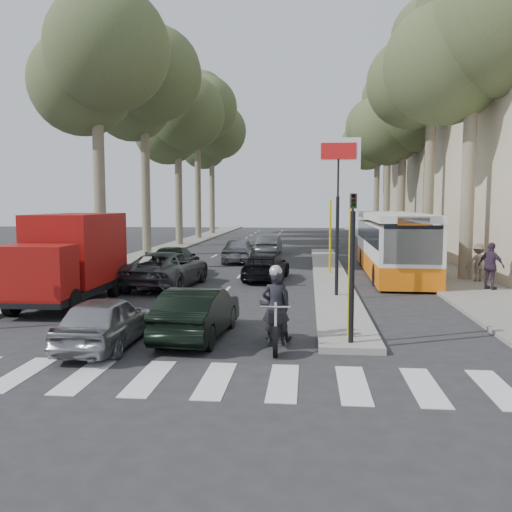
{
  "coord_description": "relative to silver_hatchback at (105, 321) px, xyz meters",
  "views": [
    {
      "loc": [
        2.24,
        -13.95,
        3.39
      ],
      "look_at": [
        0.5,
        4.1,
        1.6
      ],
      "focal_mm": 38.0,
      "sensor_mm": 36.0,
      "label": 1
    }
  ],
  "objects": [
    {
      "name": "tree_r_d",
      "position": [
        11.61,
        35.96,
        10.46
      ],
      "size": [
        7.4,
        7.2,
        14.88
      ],
      "color": "#6B604C",
      "rests_on": "ground"
    },
    {
      "name": "queue_car_b",
      "position": [
        2.89,
        11.44,
        -0.03
      ],
      "size": [
        2.07,
        4.23,
        1.18
      ],
      "primitive_type": "imported",
      "rotation": [
        0.0,
        0.0,
        3.04
      ],
      "color": "black",
      "rests_on": "ground"
    },
    {
      "name": "tree_l_d",
      "position": [
        -5.39,
        37.96,
        11.15
      ],
      "size": [
        7.4,
        7.2,
        15.66
      ],
      "color": "#6B604C",
      "rests_on": "ground"
    },
    {
      "name": "queue_car_a",
      "position": [
        -0.94,
        9.09,
        0.1
      ],
      "size": [
        2.85,
        5.36,
        1.44
      ],
      "primitive_type": "imported",
      "rotation": [
        0.0,
        0.0,
        3.05
      ],
      "color": "#4B4E53",
      "rests_on": "ground"
    },
    {
      "name": "traffic_light_island",
      "position": [
        5.74,
        0.35,
        1.87
      ],
      "size": [
        0.16,
        0.41,
        3.6
      ],
      "color": "black",
      "rests_on": "ground"
    },
    {
      "name": "tree_r_a",
      "position": [
        11.61,
        11.96,
        9.77
      ],
      "size": [
        7.4,
        7.2,
        14.1
      ],
      "color": "#6B604C",
      "rests_on": "ground"
    },
    {
      "name": "tree_l_c",
      "position": [
        -5.29,
        29.96,
        9.42
      ],
      "size": [
        7.4,
        7.2,
        13.71
      ],
      "color": "#6B604C",
      "rests_on": "ground"
    },
    {
      "name": "tree_l_e",
      "position": [
        -5.49,
        45.96,
        10.11
      ],
      "size": [
        7.4,
        7.2,
        14.49
      ],
      "color": "#6B604C",
      "rests_on": "ground"
    },
    {
      "name": "traffic_island",
      "position": [
        5.74,
        12.85,
        -0.54
      ],
      "size": [
        1.5,
        26.0,
        0.16
      ],
      "primitive_type": "cube",
      "color": "gray",
      "rests_on": "ground"
    },
    {
      "name": "ground",
      "position": [
        2.49,
        1.85,
        -0.62
      ],
      "size": [
        120.0,
        120.0,
        0.0
      ],
      "primitive_type": "plane",
      "color": "#28282B",
      "rests_on": "ground"
    },
    {
      "name": "red_truck",
      "position": [
        -3.18,
        5.22,
        0.97
      ],
      "size": [
        2.19,
        5.65,
        3.01
      ],
      "rotation": [
        0.0,
        0.0,
        0.01
      ],
      "color": "black",
      "rests_on": "ground"
    },
    {
      "name": "pedestrian_far",
      "position": [
        11.79,
        11.07,
        0.3
      ],
      "size": [
        1.06,
        0.54,
        1.58
      ],
      "primitive_type": "imported",
      "rotation": [
        0.0,
        0.0,
        3.22
      ],
      "color": "#63584A",
      "rests_on": "sidewalk_right"
    },
    {
      "name": "city_bus",
      "position": [
        8.68,
        13.76,
        0.93
      ],
      "size": [
        2.64,
        11.18,
        2.93
      ],
      "rotation": [
        0.0,
        0.0,
        -0.02
      ],
      "color": "orange",
      "rests_on": "ground"
    },
    {
      "name": "building_far",
      "position": [
        17.99,
        35.85,
        7.38
      ],
      "size": [
        11.0,
        20.0,
        16.0
      ],
      "primitive_type": "cube",
      "color": "#B7A88E",
      "rests_on": "ground"
    },
    {
      "name": "sidewalk_right",
      "position": [
        11.09,
        26.85,
        -0.56
      ],
      "size": [
        3.2,
        70.0,
        0.12
      ],
      "primitive_type": "cube",
      "color": "gray",
      "rests_on": "ground"
    },
    {
      "name": "queue_car_c",
      "position": [
        0.8,
        18.3,
        0.1
      ],
      "size": [
        1.78,
        4.24,
        1.43
      ],
      "primitive_type": "imported",
      "rotation": [
        0.0,
        0.0,
        3.16
      ],
      "color": "#95979D",
      "rests_on": "ground"
    },
    {
      "name": "tree_l_b",
      "position": [
        -5.49,
        21.96,
        10.46
      ],
      "size": [
        7.4,
        7.2,
        14.88
      ],
      "color": "#6B604C",
      "rests_on": "ground"
    },
    {
      "name": "tree_r_b",
      "position": [
        11.71,
        19.96,
        10.8
      ],
      "size": [
        7.4,
        7.2,
        15.27
      ],
      "color": "#6B604C",
      "rests_on": "ground"
    },
    {
      "name": "silver_hatchback",
      "position": [
        0.0,
        0.0,
        0.0
      ],
      "size": [
        1.47,
        3.62,
        1.23
      ],
      "primitive_type": "imported",
      "rotation": [
        0.0,
        0.0,
        3.14
      ],
      "color": "#98999F",
      "rests_on": "ground"
    },
    {
      "name": "dark_hatchback",
      "position": [
        1.99,
        1.07,
        0.02
      ],
      "size": [
        1.63,
        3.98,
        1.28
      ],
      "primitive_type": "imported",
      "rotation": [
        0.0,
        0.0,
        3.07
      ],
      "color": "black",
      "rests_on": "ground"
    },
    {
      "name": "tree_l_a",
      "position": [
        -5.39,
        13.96,
        9.77
      ],
      "size": [
        7.4,
        7.2,
        14.1
      ],
      "color": "#6B604C",
      "rests_on": "ground"
    },
    {
      "name": "queue_car_d",
      "position": [
        2.2,
        23.31,
        0.02
      ],
      "size": [
        1.5,
        3.93,
        1.28
      ],
      "primitive_type": "imported",
      "rotation": [
        0.0,
        0.0,
        3.1
      ],
      "color": "#4E5256",
      "rests_on": "ground"
    },
    {
      "name": "tree_r_e",
      "position": [
        11.71,
        43.96,
        9.77
      ],
      "size": [
        7.4,
        7.2,
        14.1
      ],
      "color": "#6B604C",
      "rests_on": "ground"
    },
    {
      "name": "pedestrian_near",
      "position": [
        11.6,
        8.88,
        0.39
      ],
      "size": [
        1.07,
        1.12,
        1.78
      ],
      "primitive_type": "imported",
      "rotation": [
        0.0,
        0.0,
        2.29
      ],
      "color": "#3E2E46",
      "rests_on": "sidewalk_right"
    },
    {
      "name": "motorcycle",
      "position": [
        3.97,
        0.6,
        0.27
      ],
      "size": [
        0.84,
        2.29,
        1.95
      ],
      "rotation": [
        0.0,
        0.0,
        0.06
      ],
      "color": "black",
      "rests_on": "ground"
    },
    {
      "name": "median_left",
      "position": [
        -5.51,
        29.85,
        -0.56
      ],
      "size": [
        2.4,
        64.0,
        0.12
      ],
      "primitive_type": "cube",
      "color": "gray",
      "rests_on": "ground"
    },
    {
      "name": "tree_r_c",
      "position": [
        11.51,
        27.96,
        9.08
      ],
      "size": [
        7.4,
        7.2,
        13.32
      ],
      "color": "#6B604C",
      "rests_on": "ground"
    },
    {
      "name": "billboard",
      "position": [
        5.74,
        6.85,
        3.09
      ],
      "size": [
        1.5,
        12.1,
        5.6
      ],
      "color": "yellow",
      "rests_on": "ground"
    },
    {
      "name": "queue_car_e",
      "position": [
        -1.51,
        12.63,
        0.06
      ],
      "size": [
        2.13,
        4.74,
        1.35
      ],
      "primitive_type": "imported",
      "rotation": [
        0.0,
        0.0,
        3.19
      ],
      "color": "black",
      "rests_on": "ground"
    }
  ]
}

